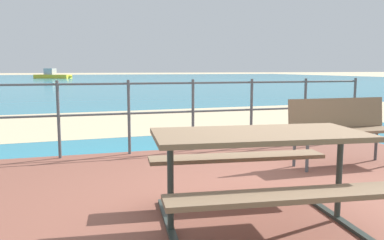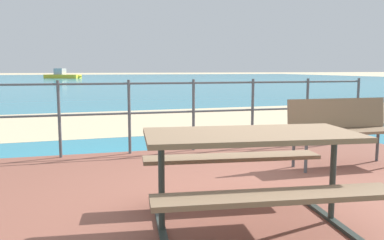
# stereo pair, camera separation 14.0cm
# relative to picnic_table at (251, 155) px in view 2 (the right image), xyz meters

# --- Properties ---
(ground_plane) EXTENTS (240.00, 240.00, 0.00)m
(ground_plane) POSITION_rel_picnic_table_xyz_m (0.36, 0.56, -0.64)
(ground_plane) COLOR beige
(patio_paving) EXTENTS (6.40, 5.20, 0.06)m
(patio_paving) POSITION_rel_picnic_table_xyz_m (0.36, 0.56, -0.61)
(patio_paving) COLOR brown
(patio_paving) RESTS_ON ground
(sea_water) EXTENTS (90.00, 90.00, 0.01)m
(sea_water) POSITION_rel_picnic_table_xyz_m (0.36, 40.56, -0.64)
(sea_water) COLOR teal
(sea_water) RESTS_ON ground
(beach_strip) EXTENTS (54.16, 7.31, 0.01)m
(beach_strip) POSITION_rel_picnic_table_xyz_m (0.36, 7.16, -0.64)
(beach_strip) COLOR beige
(beach_strip) RESTS_ON ground
(picnic_table) EXTENTS (1.78, 1.57, 0.77)m
(picnic_table) POSITION_rel_picnic_table_xyz_m (0.00, 0.00, 0.00)
(picnic_table) COLOR #7A6047
(picnic_table) RESTS_ON patio_paving
(park_bench) EXTENTS (1.43, 0.43, 0.87)m
(park_bench) POSITION_rel_picnic_table_xyz_m (1.95, 1.57, -0.05)
(park_bench) COLOR #7A6047
(park_bench) RESTS_ON patio_paving
(railing_fence) EXTENTS (5.94, 0.04, 1.10)m
(railing_fence) POSITION_rel_picnic_table_xyz_m (0.36, 3.01, 0.09)
(railing_fence) COLOR #4C5156
(railing_fence) RESTS_ON patio_paving
(boat_near) EXTENTS (5.15, 3.61, 1.32)m
(boat_near) POSITION_rel_picnic_table_xyz_m (-4.15, 53.09, -0.23)
(boat_near) COLOR yellow
(boat_near) RESTS_ON sea_water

